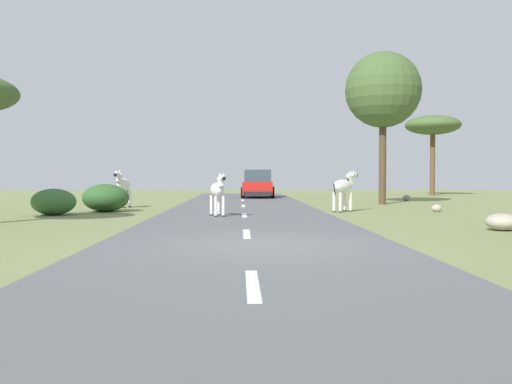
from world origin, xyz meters
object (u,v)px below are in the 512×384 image
zebra_2 (344,187)px  rock_0 (406,198)px  tree_2 (433,126)px  bush_1 (106,198)px  rock_1 (502,222)px  zebra_1 (123,185)px  tree_3 (383,90)px  zebra_0 (218,190)px  rock_2 (437,208)px  car_0 (258,185)px  bush_0 (54,202)px

zebra_2 → rock_0: 10.58m
zebra_2 → tree_2: tree_2 is taller
bush_1 → rock_1: 14.24m
zebra_1 → tree_3: bearing=-159.8°
bush_1 → rock_1: (11.89, -7.82, -0.32)m
zebra_0 → rock_1: zebra_0 is taller
rock_1 → rock_2: (0.92, 7.27, -0.07)m
zebra_1 → tree_2: bearing=-133.7°
car_0 → zebra_1: bearing=61.7°
car_0 → tree_3: 10.85m
tree_3 → bush_1: size_ratio=4.15×
tree_3 → bush_0: 16.22m
rock_2 → tree_3: bearing=95.7°
tree_2 → bush_0: size_ratio=3.65×
zebra_1 → zebra_2: 9.63m
tree_3 → rock_1: 14.20m
rock_0 → rock_2: bearing=-100.1°
zebra_0 → car_0: car_0 is taller
zebra_2 → rock_1: 7.95m
rock_0 → zebra_2: bearing=-119.8°
bush_1 → rock_2: (12.82, -0.56, -0.39)m
zebra_2 → bush_1: zebra_2 is taller
bush_1 → zebra_1: bearing=87.8°
zebra_0 → rock_1: 8.71m
zebra_0 → rock_2: zebra_0 is taller
car_0 → rock_0: bearing=154.5°
zebra_1 → bush_1: (-0.10, -2.67, -0.45)m
tree_2 → bush_1: tree_2 is taller
zebra_2 → car_0: size_ratio=0.37×
bush_0 → rock_1: (13.29, -5.98, -0.25)m
zebra_1 → tree_2: tree_2 is taller
zebra_0 → bush_1: zebra_0 is taller
tree_2 → rock_1: 26.95m
tree_2 → bush_1: bearing=-137.1°
bush_1 → rock_0: size_ratio=3.98×
zebra_2 → rock_2: (3.57, -0.20, -0.82)m
zebra_2 → zebra_1: bearing=-155.2°
tree_3 → rock_1: tree_3 is taller
zebra_0 → car_0: bearing=-112.5°
zebra_1 → car_0: car_0 is taller
tree_2 → zebra_1: bearing=-141.6°
tree_2 → bush_0: tree_2 is taller
car_0 → rock_1: 21.69m
zebra_1 → tree_2: 24.53m
bush_0 → rock_1: bush_0 is taller
bush_0 → bush_1: size_ratio=0.87×
zebra_2 → bush_0: size_ratio=1.03×
zebra_0 → rock_0: zebra_0 is taller
zebra_1 → tree_3: tree_3 is taller
car_0 → rock_1: car_0 is taller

